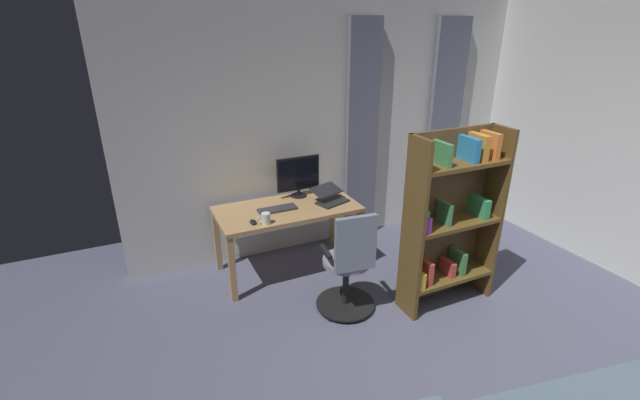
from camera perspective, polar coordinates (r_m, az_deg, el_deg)
back_room_partition at (r=5.07m, az=1.91°, el=10.02°), size 4.86×0.10×2.90m
curtain_left_panel at (r=5.86m, az=16.09°, el=9.42°), size 0.47×0.06×2.61m
curtain_right_panel at (r=5.16m, az=5.59°, el=8.49°), size 0.40×0.06×2.61m
desk at (r=4.57m, az=-4.33°, el=-2.02°), size 1.48×0.73×0.74m
office_chair at (r=3.97m, az=3.85°, el=-8.91°), size 0.56×0.56×1.05m
computer_monitor at (r=4.74m, az=-2.90°, el=3.32°), size 0.49×0.18×0.45m
computer_keyboard at (r=4.47m, az=-5.65°, el=-1.21°), size 0.40×0.14×0.02m
laptop at (r=4.64m, az=1.35°, el=0.34°), size 0.41×0.39×0.15m
computer_mouse at (r=4.21m, az=-8.85°, el=-2.88°), size 0.06×0.10×0.04m
mug_tea at (r=4.17m, az=-7.22°, el=-2.44°), size 0.13×0.08×0.11m
bookshelf at (r=4.15m, az=16.72°, el=-2.30°), size 0.93×0.30×1.69m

